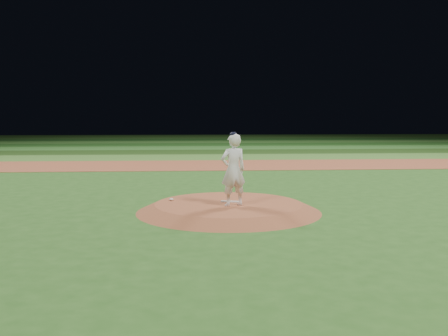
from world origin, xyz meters
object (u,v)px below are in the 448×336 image
Objects in this scene: pitching_rubber at (231,201)px; pitchers_mound at (229,207)px; pitcher_on_mound at (233,170)px; rosin_bag at (171,199)px.

pitchers_mound is at bearing -95.73° from pitching_rubber.
pitcher_on_mound is (0.10, -0.41, 1.18)m from pitchers_mound.
rosin_bag is at bearing 161.22° from pitchers_mound.
pitcher_on_mound reaches higher than pitching_rubber.
pitchers_mound is at bearing 103.37° from pitcher_on_mound.
rosin_bag reaches higher than pitching_rubber.
pitchers_mound is 9.14× the size of pitching_rubber.
pitching_rubber is (0.08, 0.21, 0.14)m from pitchers_mound.
pitching_rubber is at bearing 69.26° from pitchers_mound.
pitching_rubber reaches higher than pitchers_mound.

